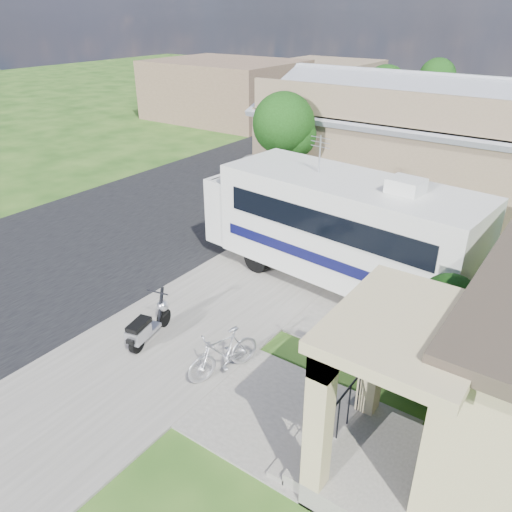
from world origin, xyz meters
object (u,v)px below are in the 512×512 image
Objects in this scene: motorhome at (337,225)px; pickup_truck at (288,158)px; garden_hose at (345,424)px; bicycle at (223,355)px; scooter at (147,326)px; van at (338,131)px; shrub at (447,333)px.

motorhome is 10.91m from pickup_truck.
bicycle is at bearing -177.36° from garden_hose.
scooter is 14.62m from pickup_truck.
motorhome is at bearing 55.37° from scooter.
pickup_truck reaches higher than scooter.
bicycle is 0.33× the size of pickup_truck.
van reaches higher than bicycle.
van is 15.02× the size of garden_hose.
motorhome is 5.00× the size of scooter.
shrub reaches higher than van.
garden_hose is (-1.09, -2.24, -1.32)m from shrub.
shrub is at bearing -57.82° from van.
bicycle is at bearing -8.83° from scooter.
shrub is 1.52× the size of bicycle.
shrub is 7.44× the size of garden_hose.
shrub is 2.82m from garden_hose.
van is (-7.48, 20.24, 0.26)m from bicycle.
shrub is (4.04, -2.93, -0.40)m from motorhome.
motorhome reaches higher than van.
pickup_truck is at bearing 96.18° from scooter.
pickup_truck is (-6.91, 13.71, 0.23)m from bicycle.
garden_hose is (10.42, -20.10, -0.72)m from van.
shrub reaches higher than scooter.
garden_hose is at bearing 124.85° from pickup_truck.
bicycle is (0.02, -5.31, -1.26)m from motorhome.
scooter is at bearing -176.95° from garden_hose.
pickup_truck reaches higher than garden_hose.
bicycle is at bearing -84.00° from motorhome.
garden_hose is at bearing -115.85° from shrub.
shrub reaches higher than pickup_truck.
scooter is at bearing 107.51° from pickup_truck.
scooter is 2.25m from bicycle.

